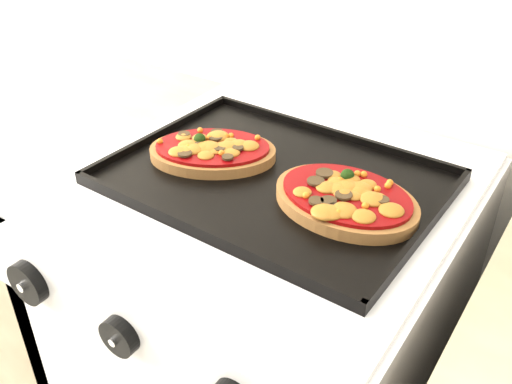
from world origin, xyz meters
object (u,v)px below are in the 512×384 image
Objects in this scene: baking_tray at (274,176)px; pizza_left at (213,150)px; stove at (266,373)px; pizza_right at (346,197)px.

baking_tray is 2.39× the size of pizza_left.
stove is at bearing 4.58° from pizza_left.
pizza_left reaches higher than baking_tray.
stove is 4.27× the size of pizza_right.
pizza_right is (0.13, -0.01, 0.01)m from baking_tray.
pizza_left is (-0.12, -0.00, 0.01)m from baking_tray.
stove is 4.45× the size of pizza_left.
baking_tray is at bearing 1.94° from pizza_left.
pizza_left is (-0.10, -0.01, 0.48)m from stove.
baking_tray is at bearing 174.91° from pizza_right.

